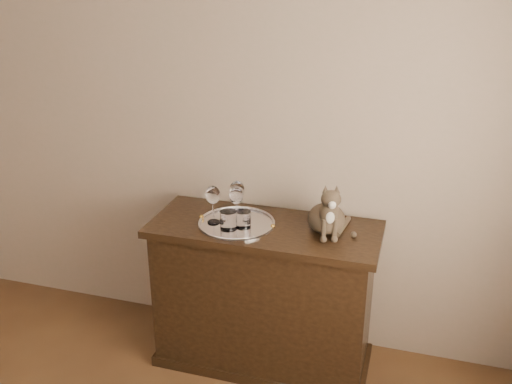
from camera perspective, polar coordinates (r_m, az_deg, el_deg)
wall_back at (r=3.26m, az=-7.85°, el=8.21°), size 4.00×0.10×2.70m
sideboard at (r=3.17m, az=0.81°, el=-10.34°), size 1.20×0.50×0.85m
tray at (r=2.97m, az=-1.94°, el=-3.22°), size 0.40×0.40×0.01m
wine_glass_b at (r=2.99m, az=-1.91°, el=-0.77°), size 0.08×0.08×0.21m
wine_glass_c at (r=2.94m, az=-4.31°, el=-1.25°), size 0.08×0.08×0.20m
wine_glass_d at (r=2.95m, az=-1.98°, el=-1.30°), size 0.07×0.07×0.19m
tumbler_a at (r=2.91m, az=-1.30°, el=-2.76°), size 0.08×0.08×0.09m
tumbler_b at (r=2.89m, az=-2.78°, el=-2.84°), size 0.09×0.09×0.10m
cat at (r=2.86m, az=7.13°, el=-1.33°), size 0.35×0.34×0.29m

